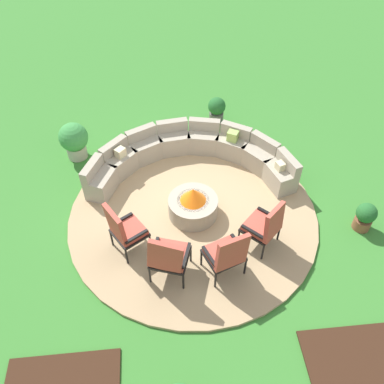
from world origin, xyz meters
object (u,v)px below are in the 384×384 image
object	(u,v)px
lounge_chair_back_right	(265,225)
potted_plant_0	(365,216)
fire_pit	(193,205)
lounge_chair_back_left	(227,253)
lounge_chair_front_right	(168,256)
curved_stone_bench	(190,155)
potted_plant_2	(217,109)
lounge_chair_front_left	(124,229)
potted_plant_1	(74,140)

from	to	relation	value
lounge_chair_back_right	potted_plant_0	size ratio (longest dim) A/B	1.75
fire_pit	lounge_chair_back_left	distance (m)	1.47
lounge_chair_back_left	potted_plant_0	size ratio (longest dim) A/B	1.81
fire_pit	lounge_chair_front_right	size ratio (longest dim) A/B	0.83
curved_stone_bench	lounge_chair_back_left	world-z (taller)	lounge_chair_back_left
lounge_chair_back_right	potted_plant_2	xyz separation A→B (m)	(-0.29, 3.83, -0.24)
potted_plant_2	lounge_chair_front_left	bearing A→B (deg)	-119.78
lounge_chair_back_right	potted_plant_0	bearing A→B (deg)	-38.45
curved_stone_bench	lounge_chair_back_right	xyz separation A→B (m)	(1.09, -2.24, 0.25)
curved_stone_bench	potted_plant_1	size ratio (longest dim) A/B	4.96
curved_stone_bench	lounge_chair_back_left	size ratio (longest dim) A/B	3.94
fire_pit	potted_plant_0	distance (m)	3.18
lounge_chair_back_right	lounge_chair_back_left	bearing A→B (deg)	169.58
lounge_chair_back_left	potted_plant_1	size ratio (longest dim) A/B	1.26
lounge_chair_back_left	potted_plant_2	world-z (taller)	lounge_chair_back_left
lounge_chair_front_left	lounge_chair_front_right	distance (m)	0.95
lounge_chair_front_right	potted_plant_2	bearing A→B (deg)	90.09
potted_plant_1	curved_stone_bench	bearing A→B (deg)	-13.94
potted_plant_1	potted_plant_2	xyz separation A→B (m)	(3.26, 0.98, -0.11)
lounge_chair_front_right	potted_plant_1	world-z (taller)	lounge_chair_front_right
lounge_chair_front_left	potted_plant_2	bearing A→B (deg)	117.48
curved_stone_bench	potted_plant_0	xyz separation A→B (m)	(3.05, -1.99, -0.03)
potted_plant_2	lounge_chair_front_right	bearing A→B (deg)	-108.01
lounge_chair_back_right	potted_plant_1	bearing A→B (deg)	95.52
lounge_chair_back_left	lounge_chair_back_right	bearing A→B (deg)	13.68
curved_stone_bench	potted_plant_2	distance (m)	1.78
lounge_chair_back_left	potted_plant_0	world-z (taller)	lounge_chair_back_left
fire_pit	potted_plant_0	size ratio (longest dim) A/B	1.58
lounge_chair_front_left	potted_plant_2	xyz separation A→B (m)	(2.12, 3.71, -0.28)
potted_plant_1	lounge_chair_front_left	bearing A→B (deg)	-67.39
lounge_chair_back_right	lounge_chair_front_left	bearing A→B (deg)	131.45
lounge_chair_back_left	lounge_chair_front_right	bearing A→B (deg)	156.52
lounge_chair_front_left	lounge_chair_back_left	world-z (taller)	lounge_chair_front_left
lounge_chair_front_left	lounge_chair_back_left	xyz separation A→B (m)	(1.66, -0.65, -0.02)
lounge_chair_back_left	potted_plant_2	size ratio (longest dim) A/B	1.63
lounge_chair_back_right	lounge_chair_front_right	bearing A→B (deg)	150.73
lounge_chair_front_right	lounge_chair_front_left	bearing A→B (deg)	157.20
fire_pit	potted_plant_2	size ratio (longest dim) A/B	1.42
curved_stone_bench	potted_plant_1	xyz separation A→B (m)	(-2.46, 0.61, 0.11)
lounge_chair_back_right	potted_plant_0	distance (m)	2.00
lounge_chair_back_left	potted_plant_1	xyz separation A→B (m)	(-2.79, 3.38, -0.15)
fire_pit	potted_plant_2	world-z (taller)	fire_pit
fire_pit	lounge_chair_back_right	size ratio (longest dim) A/B	0.91
lounge_chair_front_right	potted_plant_0	world-z (taller)	lounge_chair_front_right
lounge_chair_front_right	potted_plant_1	distance (m)	3.83
lounge_chair_back_left	potted_plant_1	world-z (taller)	lounge_chair_back_left
lounge_chair_back_right	potted_plant_2	bearing A→B (deg)	48.58
lounge_chair_front_left	potted_plant_1	bearing A→B (deg)	169.87
lounge_chair_front_left	fire_pit	bearing A→B (deg)	87.61
fire_pit	lounge_chair_front_left	size ratio (longest dim) A/B	0.82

